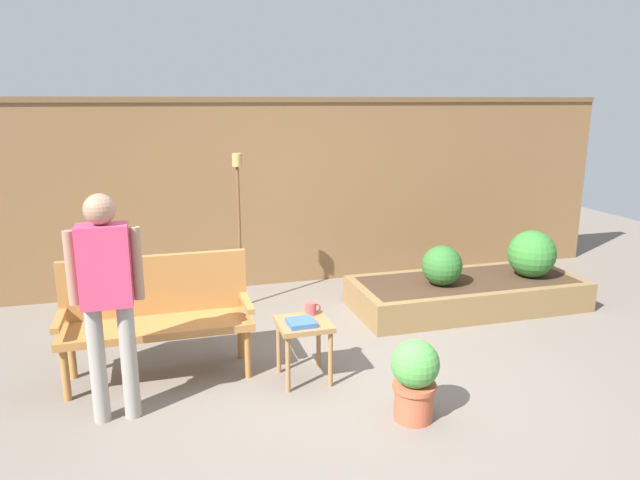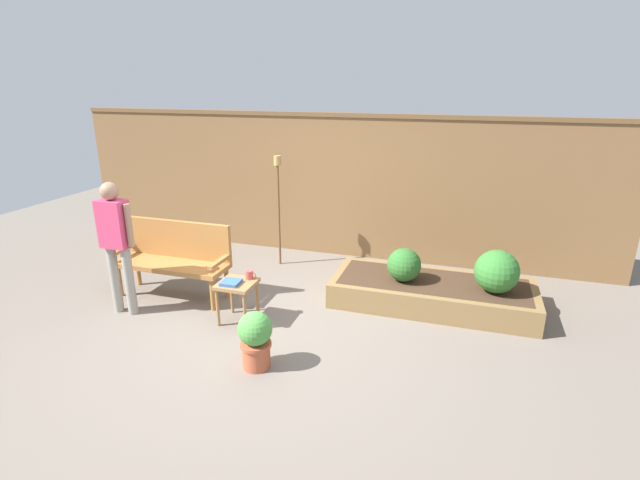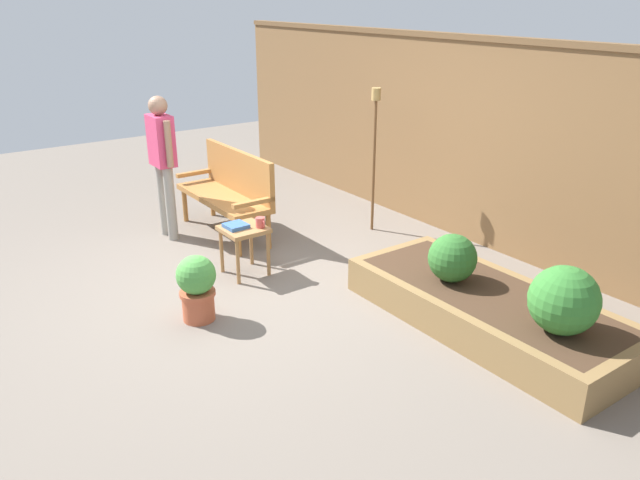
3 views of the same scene
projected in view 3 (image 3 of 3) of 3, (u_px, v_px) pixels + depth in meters
The scene contains 12 objects.
ground_plane at pixel (252, 288), 5.76m from camera, with size 14.00×14.00×0.00m, color #70665B.
fence_back at pixel (456, 137), 6.77m from camera, with size 8.40×0.14×2.16m.
garden_bench at pixel (230, 186), 6.91m from camera, with size 1.44×0.48×0.94m.
side_table at pixel (244, 235), 5.91m from camera, with size 0.40×0.40×0.48m.
cup_on_table at pixel (260, 223), 5.86m from camera, with size 0.13×0.09×0.10m.
book_on_table at pixel (236, 226), 5.87m from camera, with size 0.20×0.20×0.04m, color #38609E.
potted_boxwood at pixel (197, 286), 5.10m from camera, with size 0.33×0.33×0.57m.
raised_planter_bed at pixel (487, 309), 5.05m from camera, with size 2.40×1.00×0.30m.
shrub_near_bench at pixel (452, 258), 5.14m from camera, with size 0.41×0.41×0.41m.
shrub_far_corner at pixel (564, 300), 4.34m from camera, with size 0.50×0.50×0.50m.
tiki_torch at pixel (375, 134), 6.79m from camera, with size 0.10×0.10×1.61m.
person_by_bench at pixel (162, 155), 6.64m from camera, with size 0.47×0.20×1.56m.
Camera 3 is at (4.59, -2.51, 2.54)m, focal length 34.86 mm.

